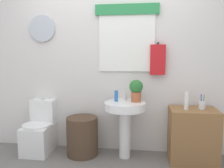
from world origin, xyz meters
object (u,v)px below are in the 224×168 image
pedestal_sink (125,115)px  potted_plant (136,89)px  toilet (40,132)px  toothbrush_cup (202,105)px  soap_bottle (116,96)px  lotion_bottle (186,101)px  laundry_hamper (82,136)px  wooden_cabinet (193,135)px

pedestal_sink → potted_plant: 0.37m
toilet → toothbrush_cup: toothbrush_cup is taller
toilet → soap_bottle: bearing=0.9°
soap_bottle → lotion_bottle: bearing=-5.8°
lotion_bottle → laundry_hamper: bearing=178.3°
toothbrush_cup → pedestal_sink: bearing=-178.8°
toilet → wooden_cabinet: 2.06m
potted_plant → soap_bottle: bearing=-177.8°
laundry_hamper → lotion_bottle: lotion_bottle is taller
pedestal_sink → soap_bottle: 0.28m
pedestal_sink → wooden_cabinet: (0.86, -0.00, -0.23)m
pedestal_sink → lotion_bottle: (0.76, -0.04, 0.22)m
toilet → pedestal_sink: 1.23m
lotion_bottle → toothbrush_cup: (0.20, 0.06, -0.06)m
lotion_bottle → wooden_cabinet: bearing=21.6°
lotion_bottle → potted_plant: bearing=170.9°
laundry_hamper → lotion_bottle: (1.34, -0.04, 0.53)m
toilet → laundry_hamper: 0.62m
pedestal_sink → toothbrush_cup: size_ratio=4.02×
wooden_cabinet → pedestal_sink: bearing=180.0°
toilet → pedestal_sink: (1.19, -0.03, 0.29)m
pedestal_sink → lotion_bottle: 0.79m
toilet → potted_plant: (1.33, 0.03, 0.63)m
wooden_cabinet → lotion_bottle: lotion_bottle is taller
wooden_cabinet → soap_bottle: size_ratio=4.75×
toothbrush_cup → laundry_hamper: bearing=-179.3°
laundry_hamper → soap_bottle: 0.72m
laundry_hamper → toothbrush_cup: size_ratio=2.81×
soap_bottle → lotion_bottle: (0.88, -0.09, -0.03)m
toilet → wooden_cabinet: (2.06, -0.03, 0.06)m
toilet → laundry_hamper: (0.62, -0.03, -0.02)m
toilet → wooden_cabinet: bearing=-0.9°
potted_plant → laundry_hamper: bearing=-175.2°
lotion_bottle → toothbrush_cup: bearing=16.5°
toilet → soap_bottle: 1.20m
toothbrush_cup → lotion_bottle: bearing=-163.5°
toilet → lotion_bottle: lotion_bottle is taller
laundry_hamper → soap_bottle: size_ratio=3.64×
laundry_hamper → pedestal_sink: (0.58, 0.00, 0.31)m
toothbrush_cup → wooden_cabinet: bearing=-168.9°
soap_bottle → toothbrush_cup: 1.09m
soap_bottle → toothbrush_cup: bearing=-1.6°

